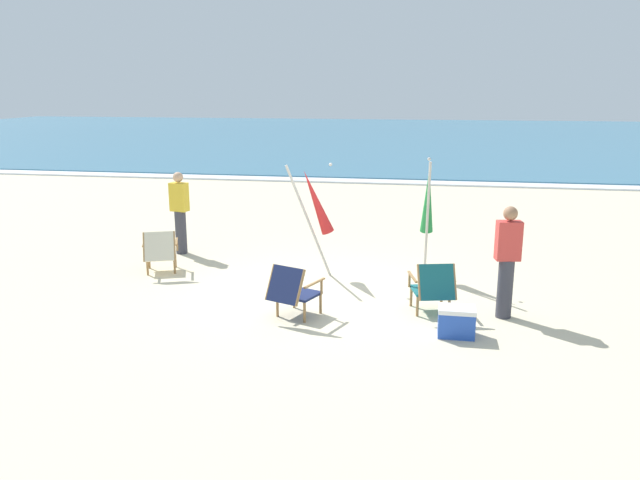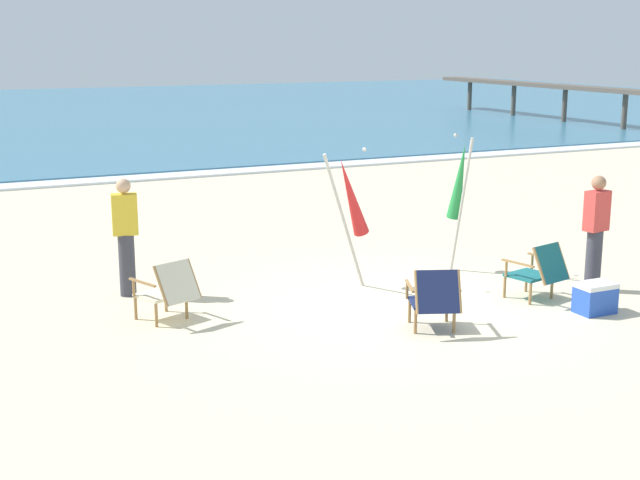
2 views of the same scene
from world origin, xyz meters
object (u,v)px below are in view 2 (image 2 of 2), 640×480
at_px(umbrella_furled_green, 459,183).
at_px(person_near_chairs, 595,232).
at_px(beach_chair_mid_center, 168,289).
at_px(beach_chair_back_right, 539,270).
at_px(beach_chair_front_right, 435,298).
at_px(umbrella_furled_red, 351,198).
at_px(cooler_box, 595,298).
at_px(person_by_waterline, 126,236).

distance_m(umbrella_furled_green, person_near_chairs, 2.10).
bearing_deg(beach_chair_mid_center, beach_chair_back_right, -14.72).
height_order(beach_chair_front_right, umbrella_furled_red, umbrella_furled_red).
distance_m(beach_chair_back_right, umbrella_furled_green, 1.99).
distance_m(beach_chair_mid_center, umbrella_furled_red, 2.89).
bearing_deg(umbrella_furled_green, cooler_box, -80.05).
xyz_separation_m(umbrella_furled_green, cooler_box, (0.44, -2.50, -1.17)).
bearing_deg(person_by_waterline, cooler_box, -32.89).
height_order(umbrella_furled_green, cooler_box, umbrella_furled_green).
relative_size(beach_chair_front_right, umbrella_furled_red, 0.44).
relative_size(beach_chair_mid_center, cooler_box, 1.84).
relative_size(beach_chair_front_right, person_near_chairs, 0.54).
xyz_separation_m(beach_chair_front_right, umbrella_furled_red, (-0.05, 2.10, 0.87)).
bearing_deg(person_near_chairs, person_by_waterline, 156.66).
xyz_separation_m(beach_chair_back_right, umbrella_furled_green, (-0.13, 1.75, 0.94)).
bearing_deg(beach_chair_front_right, umbrella_furled_red, 91.29).
distance_m(beach_chair_back_right, person_by_waterline, 5.61).
xyz_separation_m(person_near_chairs, cooler_box, (-0.70, -0.83, -0.64)).
xyz_separation_m(umbrella_furled_green, umbrella_furled_red, (-1.89, -0.15, -0.07)).
bearing_deg(beach_chair_front_right, person_near_chairs, 10.85).
bearing_deg(umbrella_furled_red, cooler_box, -45.27).
relative_size(beach_chair_front_right, cooler_box, 1.80).
height_order(umbrella_furled_red, person_near_chairs, umbrella_furled_red).
bearing_deg(umbrella_furled_green, person_by_waterline, 169.52).
distance_m(umbrella_furled_red, person_by_waterline, 3.13).
bearing_deg(umbrella_furled_red, person_near_chairs, -26.76).
xyz_separation_m(beach_chair_mid_center, person_near_chairs, (5.77, -1.18, 0.41)).
height_order(beach_chair_mid_center, umbrella_furled_red, umbrella_furled_red).
xyz_separation_m(beach_chair_front_right, person_by_waterline, (-2.96, 3.14, 0.41)).
bearing_deg(umbrella_furled_green, beach_chair_mid_center, -173.82).
height_order(person_by_waterline, cooler_box, person_by_waterline).
xyz_separation_m(person_by_waterline, cooler_box, (5.25, -3.39, -0.64)).
xyz_separation_m(beach_chair_front_right, person_near_chairs, (2.99, 0.57, 0.41)).
xyz_separation_m(beach_chair_mid_center, person_by_waterline, (-0.18, 1.39, 0.41)).
height_order(beach_chair_back_right, person_by_waterline, person_by_waterline).
xyz_separation_m(beach_chair_back_right, cooler_box, (0.31, -0.75, -0.23)).
bearing_deg(beach_chair_mid_center, cooler_box, -21.55).
distance_m(beach_chair_back_right, beach_chair_mid_center, 4.92).
height_order(beach_chair_back_right, umbrella_furled_red, umbrella_furled_red).
bearing_deg(cooler_box, beach_chair_front_right, 173.68).
distance_m(person_by_waterline, cooler_box, 6.28).
bearing_deg(umbrella_furled_green, person_near_chairs, -55.82).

